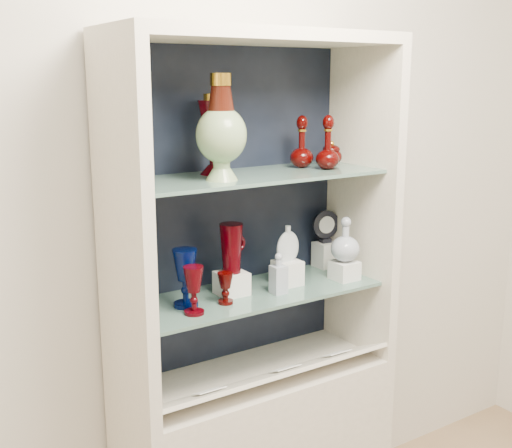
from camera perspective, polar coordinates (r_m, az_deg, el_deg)
wall_back at (r=2.36m, az=-2.91°, el=3.36°), size 3.50×0.02×2.80m
cabinet_back_panel at (r=2.35m, az=-2.52°, el=1.46°), size 0.98×0.02×1.15m
cabinet_side_left at (r=1.98m, az=-11.73°, el=-0.97°), size 0.04×0.40×1.15m
cabinet_side_right at (r=2.48m, az=9.33°, el=1.90°), size 0.04×0.40×1.15m
cabinet_top_cap at (r=2.15m, az=0.00°, el=16.34°), size 1.00×0.40×0.04m
shelf_lower at (r=2.29m, az=-0.27°, el=-6.18°), size 0.92×0.34×0.01m
shelf_upper at (r=2.19m, az=-0.29°, el=4.29°), size 0.92×0.34×0.01m
label_ledge at (r=2.29m, az=1.54°, el=-13.33°), size 0.92×0.17×0.09m
label_card_0 at (r=2.16m, az=-4.21°, el=-14.57°), size 0.10×0.06×0.03m
label_card_1 at (r=2.44m, az=7.11°, el=-11.33°), size 0.10×0.06×0.03m
label_card_2 at (r=2.31m, az=2.57°, el=-12.70°), size 0.10×0.06×0.03m
pedestal_lamp_left at (r=2.01m, az=-11.68°, el=6.88°), size 0.11×0.11×0.24m
pedestal_lamp_right at (r=2.18m, az=-3.79°, el=7.95°), size 0.11×0.11×0.27m
enamel_urn at (r=2.04m, az=-3.11°, el=8.56°), size 0.21×0.21×0.33m
ruby_decanter_a at (r=2.31m, az=6.41°, el=7.51°), size 0.09×0.09×0.22m
ruby_decanter_b at (r=2.34m, az=4.09°, el=7.45°), size 0.09×0.09×0.20m
lidded_bowl at (r=2.43m, az=6.70°, el=6.31°), size 0.09×0.09×0.09m
cobalt_goblet at (r=2.13m, az=-6.30°, el=-4.80°), size 0.09×0.09×0.20m
ruby_goblet_tall at (r=2.06m, az=-5.55°, el=-5.90°), size 0.07×0.07×0.16m
ruby_goblet_small at (r=2.15m, az=-2.73°, el=-5.72°), size 0.06×0.06×0.11m
riser_ruby_pitcher at (r=2.25m, az=-2.18°, el=-5.28°), size 0.10×0.10×0.08m
ruby_pitcher at (r=2.21m, az=-2.21°, el=-2.17°), size 0.15×0.12×0.17m
clear_square_bottle at (r=2.25m, az=2.01°, el=-4.40°), size 0.05×0.05×0.15m
riser_flat_flask at (r=2.35m, az=2.81°, el=-4.34°), size 0.09×0.09×0.09m
flat_flask at (r=2.32m, az=2.84°, el=-1.68°), size 0.10×0.04×0.14m
riser_clear_round_decanter at (r=2.43m, az=7.87°, el=-4.10°), size 0.09×0.09×0.07m
clear_round_decanter at (r=2.40m, az=7.95°, el=-1.45°), size 0.13×0.13×0.16m
riser_cameo_medallion at (r=2.58m, az=6.17°, el=-2.70°), size 0.08×0.08×0.10m
cameo_medallion at (r=2.55m, az=6.23°, el=-0.17°), size 0.12×0.06×0.13m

